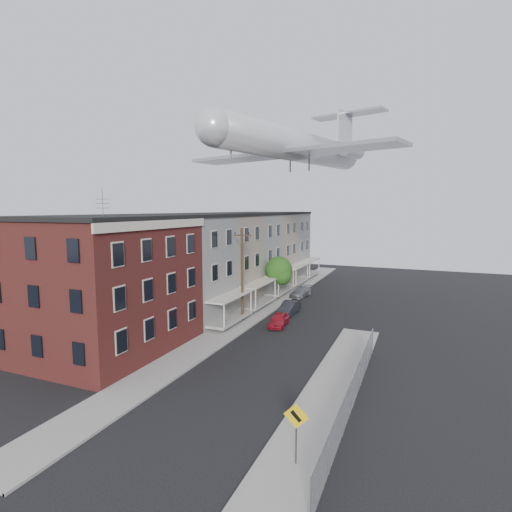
{
  "coord_description": "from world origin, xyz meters",
  "views": [
    {
      "loc": [
        10.09,
        -16.12,
        10.81
      ],
      "look_at": [
        0.43,
        7.0,
        7.83
      ],
      "focal_mm": 28.0,
      "sensor_mm": 36.0,
      "label": 1
    }
  ],
  "objects_px": {
    "car_near": "(279,320)",
    "car_mid": "(289,308)",
    "warning_sign": "(296,424)",
    "car_far": "(301,292)",
    "airplane": "(298,146)",
    "street_tree": "(280,271)",
    "utility_pole": "(242,273)"
  },
  "relations": [
    {
      "from": "warning_sign",
      "to": "car_far",
      "type": "xyz_separation_m",
      "value": [
        -9.02,
        31.6,
        -1.29
      ]
    },
    {
      "from": "warning_sign",
      "to": "car_far",
      "type": "bearing_deg",
      "value": 105.94
    },
    {
      "from": "utility_pole",
      "to": "car_near",
      "type": "height_order",
      "value": "utility_pole"
    },
    {
      "from": "warning_sign",
      "to": "airplane",
      "type": "bearing_deg",
      "value": 106.98
    },
    {
      "from": "utility_pole",
      "to": "street_tree",
      "type": "distance_m",
      "value": 10.0
    },
    {
      "from": "warning_sign",
      "to": "utility_pole",
      "type": "relative_size",
      "value": 0.31
    },
    {
      "from": "street_tree",
      "to": "car_far",
      "type": "distance_m",
      "value": 4.31
    },
    {
      "from": "utility_pole",
      "to": "car_far",
      "type": "distance_m",
      "value": 13.39
    },
    {
      "from": "car_near",
      "to": "car_far",
      "type": "xyz_separation_m",
      "value": [
        -1.62,
        12.77,
        -0.01
      ]
    },
    {
      "from": "car_near",
      "to": "car_mid",
      "type": "relative_size",
      "value": 0.91
    },
    {
      "from": "warning_sign",
      "to": "utility_pole",
      "type": "bearing_deg",
      "value": 120.48
    },
    {
      "from": "utility_pole",
      "to": "street_tree",
      "type": "relative_size",
      "value": 1.73
    },
    {
      "from": "car_far",
      "to": "airplane",
      "type": "bearing_deg",
      "value": -72.79
    },
    {
      "from": "street_tree",
      "to": "car_mid",
      "type": "height_order",
      "value": "street_tree"
    },
    {
      "from": "utility_pole",
      "to": "car_near",
      "type": "relative_size",
      "value": 2.51
    },
    {
      "from": "utility_pole",
      "to": "car_mid",
      "type": "bearing_deg",
      "value": 52.02
    },
    {
      "from": "warning_sign",
      "to": "car_mid",
      "type": "distance_m",
      "value": 24.64
    },
    {
      "from": "car_mid",
      "to": "car_near",
      "type": "bearing_deg",
      "value": -82.54
    },
    {
      "from": "car_near",
      "to": "car_mid",
      "type": "xyz_separation_m",
      "value": [
        -0.45,
        4.5,
        0.04
      ]
    },
    {
      "from": "car_mid",
      "to": "airplane",
      "type": "height_order",
      "value": "airplane"
    },
    {
      "from": "airplane",
      "to": "car_mid",
      "type": "bearing_deg",
      "value": -88.53
    },
    {
      "from": "warning_sign",
      "to": "car_far",
      "type": "distance_m",
      "value": 32.88
    },
    {
      "from": "warning_sign",
      "to": "car_near",
      "type": "relative_size",
      "value": 0.78
    },
    {
      "from": "warning_sign",
      "to": "utility_pole",
      "type": "height_order",
      "value": "utility_pole"
    },
    {
      "from": "car_far",
      "to": "airplane",
      "type": "distance_m",
      "value": 17.68
    },
    {
      "from": "car_mid",
      "to": "car_far",
      "type": "height_order",
      "value": "car_mid"
    },
    {
      "from": "airplane",
      "to": "car_far",
      "type": "bearing_deg",
      "value": 101.07
    },
    {
      "from": "street_tree",
      "to": "airplane",
      "type": "xyz_separation_m",
      "value": [
        2.96,
        -3.04,
        13.84
      ]
    },
    {
      "from": "utility_pole",
      "to": "street_tree",
      "type": "bearing_deg",
      "value": 88.11
    },
    {
      "from": "warning_sign",
      "to": "car_near",
      "type": "height_order",
      "value": "warning_sign"
    },
    {
      "from": "car_far",
      "to": "warning_sign",
      "type": "bearing_deg",
      "value": -67.92
    },
    {
      "from": "airplane",
      "to": "street_tree",
      "type": "bearing_deg",
      "value": 134.21
    }
  ]
}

